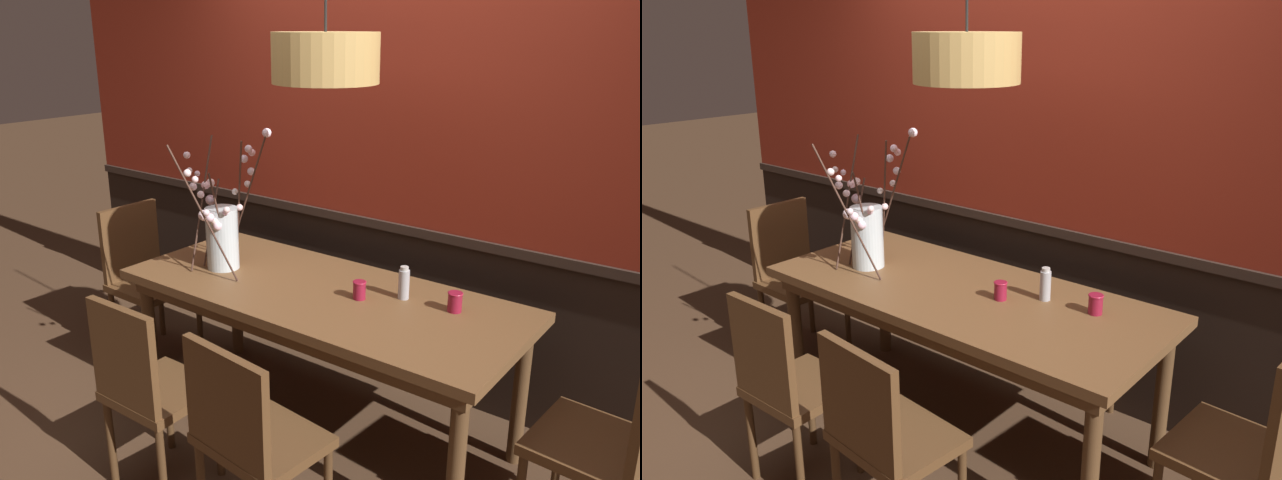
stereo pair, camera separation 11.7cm
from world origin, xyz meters
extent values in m
plane|color=#4C3321|center=(0.00, 0.00, 0.00)|extent=(24.00, 24.00, 0.00)
cube|color=black|center=(0.00, 0.70, 0.46)|extent=(5.15, 0.12, 0.92)
cube|color=#31241E|center=(0.00, 0.69, 0.94)|extent=(5.15, 0.14, 0.05)
cube|color=maroon|center=(0.00, 0.70, 1.79)|extent=(5.15, 0.12, 1.74)
cube|color=brown|center=(0.00, 0.00, 0.75)|extent=(2.01, 0.85, 0.05)
cube|color=brown|center=(0.00, 0.00, 0.68)|extent=(1.90, 0.74, 0.08)
cylinder|color=brown|center=(-0.92, -0.34, 0.36)|extent=(0.07, 0.07, 0.72)
cylinder|color=brown|center=(0.92, -0.34, 0.36)|extent=(0.07, 0.07, 0.72)
cylinder|color=brown|center=(-0.92, 0.34, 0.36)|extent=(0.07, 0.07, 0.72)
cylinder|color=brown|center=(0.92, 0.34, 0.36)|extent=(0.07, 0.07, 0.72)
cube|color=brown|center=(0.29, -0.75, 0.46)|extent=(0.49, 0.43, 0.04)
cube|color=brown|center=(0.27, -0.92, 0.69)|extent=(0.44, 0.08, 0.43)
cylinder|color=#492F1A|center=(0.11, -0.57, 0.22)|extent=(0.04, 0.04, 0.44)
cube|color=brown|center=(-1.30, 0.01, 0.46)|extent=(0.44, 0.43, 0.04)
cube|color=brown|center=(-1.50, 0.01, 0.71)|extent=(0.04, 0.41, 0.46)
cylinder|color=#492F1A|center=(-1.11, 0.19, 0.22)|extent=(0.04, 0.04, 0.44)
cylinder|color=#492F1A|center=(-1.11, -0.18, 0.22)|extent=(0.04, 0.04, 0.44)
cylinder|color=#492F1A|center=(-1.49, 0.20, 0.22)|extent=(0.04, 0.04, 0.44)
cylinder|color=#492F1A|center=(-1.49, -0.17, 0.22)|extent=(0.04, 0.04, 0.44)
cube|color=brown|center=(-0.30, -0.76, 0.46)|extent=(0.41, 0.40, 0.04)
cube|color=brown|center=(-0.30, -0.93, 0.70)|extent=(0.39, 0.04, 0.45)
cylinder|color=#492F1A|center=(-0.48, -0.59, 0.22)|extent=(0.04, 0.04, 0.44)
cylinder|color=#492F1A|center=(-0.13, -0.59, 0.22)|extent=(0.04, 0.04, 0.44)
cylinder|color=#492F1A|center=(-0.47, -0.93, 0.22)|extent=(0.04, 0.04, 0.44)
cylinder|color=#492F1A|center=(-0.13, -0.92, 0.22)|extent=(0.04, 0.04, 0.44)
cube|color=brown|center=(-0.29, 0.75, 0.46)|extent=(0.43, 0.41, 0.04)
cube|color=brown|center=(-0.28, 0.93, 0.69)|extent=(0.39, 0.05, 0.43)
cylinder|color=#492F1A|center=(-0.12, 0.58, 0.22)|extent=(0.04, 0.04, 0.44)
cylinder|color=#492F1A|center=(-0.47, 0.59, 0.22)|extent=(0.04, 0.04, 0.44)
cylinder|color=#492F1A|center=(-0.10, 0.92, 0.22)|extent=(0.04, 0.04, 0.44)
cylinder|color=#492F1A|center=(-0.46, 0.93, 0.22)|extent=(0.04, 0.04, 0.44)
cube|color=brown|center=(0.33, 0.78, 0.45)|extent=(0.49, 0.46, 0.04)
cube|color=brown|center=(0.31, 0.97, 0.72)|extent=(0.43, 0.07, 0.50)
cylinder|color=#492F1A|center=(0.54, 0.61, 0.22)|extent=(0.04, 0.04, 0.43)
cylinder|color=#492F1A|center=(0.15, 0.58, 0.22)|extent=(0.04, 0.04, 0.43)
cylinder|color=#492F1A|center=(0.51, 0.98, 0.22)|extent=(0.04, 0.04, 0.43)
cylinder|color=#492F1A|center=(0.12, 0.95, 0.22)|extent=(0.04, 0.04, 0.43)
cube|color=brown|center=(1.32, -0.01, 0.46)|extent=(0.45, 0.48, 0.04)
cylinder|color=#492F1A|center=(1.15, 0.20, 0.22)|extent=(0.04, 0.04, 0.44)
cylinder|color=silver|center=(-0.59, -0.07, 0.93)|extent=(0.17, 0.17, 0.33)
cylinder|color=silver|center=(-0.59, -0.07, 0.81)|extent=(0.15, 0.15, 0.07)
cylinder|color=#472D23|center=(-0.68, -0.06, 1.00)|extent=(0.03, 0.13, 0.46)
sphere|color=#F1CCE7|center=(-0.72, -0.02, 1.11)|extent=(0.05, 0.05, 0.05)
sphere|color=white|center=(-0.71, -0.05, 1.01)|extent=(0.05, 0.05, 0.05)
sphere|color=#FDD0D1|center=(-0.71, -0.02, 1.21)|extent=(0.04, 0.04, 0.04)
sphere|color=#FFC4CE|center=(-0.72, -0.05, 1.20)|extent=(0.04, 0.04, 0.04)
sphere|color=silver|center=(-0.74, -0.02, 1.19)|extent=(0.04, 0.04, 0.04)
cylinder|color=#472D23|center=(-0.55, 0.08, 1.12)|extent=(0.36, 0.07, 0.70)
sphere|color=#F5D3D4|center=(-0.54, 0.09, 1.20)|extent=(0.04, 0.04, 0.04)
sphere|color=white|center=(-0.54, 0.24, 1.45)|extent=(0.05, 0.05, 0.05)
sphere|color=silver|center=(-0.55, 0.13, 1.26)|extent=(0.04, 0.04, 0.04)
cylinder|color=#472D23|center=(-0.54, -0.12, 1.04)|extent=(0.04, 0.11, 0.53)
sphere|color=#FDD8DA|center=(-0.49, -0.12, 1.12)|extent=(0.03, 0.03, 0.03)
sphere|color=#FBDBD5|center=(-0.57, -0.14, 1.05)|extent=(0.04, 0.04, 0.04)
sphere|color=#F5CADD|center=(-0.55, -0.14, 1.03)|extent=(0.04, 0.04, 0.04)
sphere|color=#F6CAE5|center=(-0.52, -0.11, 1.10)|extent=(0.03, 0.03, 0.03)
cylinder|color=#472D23|center=(-0.71, -0.09, 1.11)|extent=(0.06, 0.25, 0.68)
sphere|color=silver|center=(-0.77, -0.12, 1.36)|extent=(0.04, 0.04, 0.04)
sphere|color=white|center=(-0.75, -0.11, 1.20)|extent=(0.04, 0.04, 0.04)
sphere|color=silver|center=(-0.75, -0.12, 1.28)|extent=(0.03, 0.03, 0.03)
sphere|color=white|center=(-0.72, -0.09, 1.16)|extent=(0.04, 0.04, 0.04)
sphere|color=silver|center=(-0.75, -0.08, 1.26)|extent=(0.03, 0.03, 0.03)
cylinder|color=#472D23|center=(-0.56, -0.22, 1.11)|extent=(0.34, 0.12, 0.67)
sphere|color=silver|center=(-0.52, -0.24, 1.12)|extent=(0.03, 0.03, 0.03)
sphere|color=white|center=(-0.50, -0.36, 1.34)|extent=(0.04, 0.04, 0.04)
sphere|color=#FFD2DB|center=(-0.51, -0.30, 1.30)|extent=(0.03, 0.03, 0.03)
sphere|color=#F5D0E4|center=(-0.55, -0.19, 1.08)|extent=(0.05, 0.05, 0.05)
sphere|color=white|center=(-0.59, -0.19, 1.09)|extent=(0.05, 0.05, 0.05)
cylinder|color=#472D23|center=(-0.57, 0.04, 1.11)|extent=(0.17, 0.10, 0.67)
sphere|color=silver|center=(-0.57, 0.10, 1.33)|extent=(0.04, 0.04, 0.04)
sphere|color=#FFC6D1|center=(-0.55, 0.13, 1.36)|extent=(0.04, 0.04, 0.04)
sphere|color=#FAD0E3|center=(-0.54, 0.09, 1.39)|extent=(0.04, 0.04, 0.04)
sphere|color=white|center=(-0.58, 0.03, 1.17)|extent=(0.03, 0.03, 0.03)
sphere|color=#FFD1D4|center=(-0.57, 0.04, 1.08)|extent=(0.04, 0.04, 0.04)
cylinder|color=maroon|center=(0.21, 0.02, 0.81)|extent=(0.06, 0.06, 0.09)
torus|color=#A81B37|center=(0.21, 0.02, 0.85)|extent=(0.07, 0.07, 0.01)
cylinder|color=silver|center=(0.21, 0.02, 0.80)|extent=(0.04, 0.04, 0.04)
cylinder|color=maroon|center=(0.64, 0.17, 0.82)|extent=(0.06, 0.06, 0.09)
torus|color=#A81B37|center=(0.64, 0.17, 0.86)|extent=(0.07, 0.07, 0.01)
cylinder|color=silver|center=(0.64, 0.17, 0.80)|extent=(0.05, 0.05, 0.05)
cylinder|color=#ADADB2|center=(0.38, 0.15, 0.84)|extent=(0.05, 0.05, 0.14)
cylinder|color=beige|center=(0.38, 0.15, 0.92)|extent=(0.04, 0.04, 0.02)
cylinder|color=tan|center=(0.06, -0.04, 1.86)|extent=(0.46, 0.46, 0.21)
sphere|color=#F9EAB7|center=(0.06, -0.04, 1.83)|extent=(0.14, 0.14, 0.14)
camera|label=1|loc=(1.77, -2.33, 1.99)|focal=36.48mm
camera|label=2|loc=(1.86, -2.26, 1.99)|focal=36.48mm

